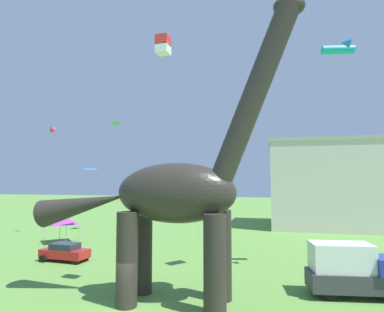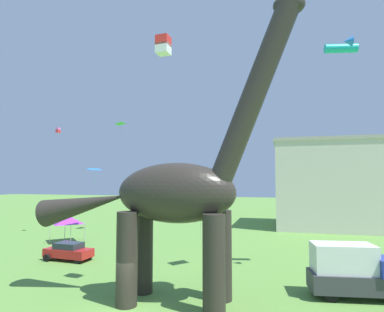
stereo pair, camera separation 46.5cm
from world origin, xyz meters
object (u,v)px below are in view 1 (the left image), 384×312
Objects in this scene: parked_box_truck at (353,269)px; kite_near_high at (163,45)px; festival_canopy_tent at (63,220)px; kite_high_left at (90,169)px; kite_far_right at (116,123)px; parked_sedan_left at (65,252)px; kite_mid_right at (339,48)px; kite_mid_center at (198,215)px; kite_mid_left at (53,130)px; dinosaur_sculpture at (174,193)px; person_vendor_side at (353,259)px.

parked_box_truck is 18.29m from kite_near_high.
kite_high_left is (4.66, -2.22, 5.67)m from festival_canopy_tent.
parked_sedan_left is at bearing -79.06° from kite_far_right.
kite_high_left is at bearing 169.81° from kite_mid_right.
kite_mid_right reaches higher than kite_mid_center.
kite_mid_left is (-32.46, 14.72, 11.97)m from parked_box_truck.
kite_high_left is at bearing 161.37° from kite_mid_center.
dinosaur_sculpture is at bearing -55.72° from kite_far_right.
kite_far_right is at bearing 136.51° from kite_mid_center.
kite_near_high is at bearing -94.07° from kite_mid_center.
kite_mid_right reaches higher than kite_high_left.
kite_near_high is 0.64× the size of kite_high_left.
kite_near_high is 1.78× the size of kite_mid_left.
kite_near_high reaches higher than festival_canopy_tent.
kite_mid_left reaches higher than festival_canopy_tent.
parked_box_truck is 12.03m from kite_mid_center.
parked_sedan_left is at bearing 149.26° from kite_near_high.
kite_mid_right is 3.91× the size of kite_mid_left.
kite_near_high is at bearing -26.46° from parked_sedan_left.
kite_mid_left is at bearing -150.84° from kite_far_right.
person_vendor_side is at bearing -10.45° from festival_canopy_tent.
parked_box_truck is at bearing 14.96° from kite_near_high.
parked_box_truck is at bearing -20.85° from kite_high_left.
kite_mid_center is at bearing -43.49° from kite_far_right.
kite_mid_right reaches higher than person_vendor_side.
kite_mid_right is (25.99, -13.99, 2.52)m from kite_far_right.
kite_mid_center is at bearing -18.63° from kite_high_left.
kite_near_high is at bearing -56.80° from kite_far_right.
person_vendor_side is (1.19, 5.73, -0.64)m from parked_box_truck.
kite_far_right is (2.56, 7.48, 12.26)m from festival_canopy_tent.
person_vendor_side is 0.93× the size of kite_far_right.
kite_mid_center reaches higher than person_vendor_side.
dinosaur_sculpture is at bearing -26.30° from parked_sedan_left.
festival_canopy_tent reaches higher than person_vendor_side.
kite_far_right is 0.99× the size of kite_high_left.
kite_mid_left is at bearing 147.67° from parked_box_truck.
kite_far_right is (-26.69, 12.87, 13.79)m from person_vendor_side.
person_vendor_side is at bearing 70.31° from parked_box_truck.
kite_mid_right is at bearing 32.86° from kite_near_high.
kite_near_high reaches higher than kite_far_right.
parked_box_truck is at bearing -96.13° from kite_mid_right.
kite_far_right is at bearing 135.94° from parked_box_truck.
kite_far_right reaches higher than kite_mid_center.
dinosaur_sculpture is at bearing -143.19° from kite_mid_right.
festival_canopy_tent is at bearing 159.46° from kite_mid_center.
kite_mid_left is (-21.12, 17.75, -2.05)m from kite_near_high.
kite_mid_right is 34.67m from kite_mid_left.
festival_canopy_tent is at bearing 150.43° from parked_box_truck.
dinosaur_sculpture is at bearing -28.62° from kite_near_high.
kite_mid_left is (-32.95, 10.11, -3.71)m from kite_mid_right.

